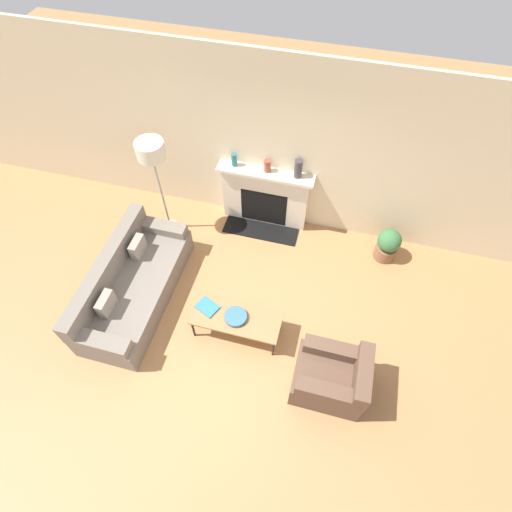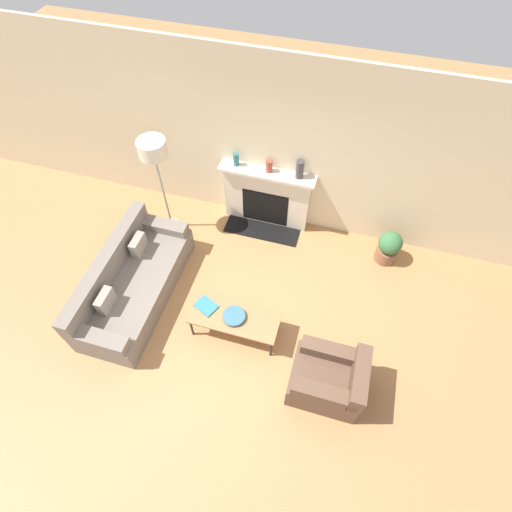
{
  "view_description": "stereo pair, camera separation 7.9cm",
  "coord_description": "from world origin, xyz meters",
  "px_view_note": "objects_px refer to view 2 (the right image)",
  "views": [
    {
      "loc": [
        0.84,
        -2.18,
        5.25
      ],
      "look_at": [
        -0.06,
        1.25,
        0.45
      ],
      "focal_mm": 28.0,
      "sensor_mm": 36.0,
      "label": 1
    },
    {
      "loc": [
        0.92,
        -2.16,
        5.25
      ],
      "look_at": [
        -0.06,
        1.25,
        0.45
      ],
      "focal_mm": 28.0,
      "sensor_mm": 36.0,
      "label": 2
    }
  ],
  "objects_px": {
    "couch": "(132,283)",
    "mantel_vase_center_right": "(300,169)",
    "coffee_table": "(235,318)",
    "bowl": "(234,316)",
    "book": "(206,306)",
    "fireplace": "(267,198)",
    "armchair_near": "(329,379)",
    "potted_plant": "(389,247)",
    "floor_lamp": "(154,154)",
    "mantel_vase_left": "(236,159)",
    "mantel_vase_center_left": "(269,166)"
  },
  "relations": [
    {
      "from": "fireplace",
      "to": "potted_plant",
      "type": "bearing_deg",
      "value": -7.86
    },
    {
      "from": "mantel_vase_left",
      "to": "potted_plant",
      "type": "distance_m",
      "value": 2.75
    },
    {
      "from": "coffee_table",
      "to": "book",
      "type": "height_order",
      "value": "book"
    },
    {
      "from": "bowl",
      "to": "mantel_vase_left",
      "type": "distance_m",
      "value": 2.42
    },
    {
      "from": "fireplace",
      "to": "mantel_vase_center_left",
      "type": "height_order",
      "value": "mantel_vase_center_left"
    },
    {
      "from": "fireplace",
      "to": "armchair_near",
      "type": "height_order",
      "value": "fireplace"
    },
    {
      "from": "couch",
      "to": "book",
      "type": "xyz_separation_m",
      "value": [
        1.23,
        -0.14,
        0.15
      ]
    },
    {
      "from": "mantel_vase_left",
      "to": "bowl",
      "type": "bearing_deg",
      "value": -73.67
    },
    {
      "from": "coffee_table",
      "to": "bowl",
      "type": "xyz_separation_m",
      "value": [
        -0.0,
        -0.01,
        0.07
      ]
    },
    {
      "from": "bowl",
      "to": "book",
      "type": "height_order",
      "value": "bowl"
    },
    {
      "from": "coffee_table",
      "to": "fireplace",
      "type": "bearing_deg",
      "value": 93.79
    },
    {
      "from": "floor_lamp",
      "to": "mantel_vase_left",
      "type": "xyz_separation_m",
      "value": [
        1.03,
        0.59,
        -0.33
      ]
    },
    {
      "from": "mantel_vase_center_right",
      "to": "mantel_vase_center_left",
      "type": "bearing_deg",
      "value": 180.0
    },
    {
      "from": "bowl",
      "to": "mantel_vase_center_left",
      "type": "relative_size",
      "value": 1.52
    },
    {
      "from": "armchair_near",
      "to": "mantel_vase_center_right",
      "type": "height_order",
      "value": "mantel_vase_center_right"
    },
    {
      "from": "armchair_near",
      "to": "bowl",
      "type": "relative_size",
      "value": 2.9
    },
    {
      "from": "couch",
      "to": "potted_plant",
      "type": "xyz_separation_m",
      "value": [
        3.58,
        1.71,
        0.02
      ]
    },
    {
      "from": "fireplace",
      "to": "mantel_vase_left",
      "type": "bearing_deg",
      "value": 178.34
    },
    {
      "from": "mantel_vase_left",
      "to": "book",
      "type": "bearing_deg",
      "value": -84.04
    },
    {
      "from": "coffee_table",
      "to": "potted_plant",
      "type": "distance_m",
      "value": 2.71
    },
    {
      "from": "bowl",
      "to": "book",
      "type": "bearing_deg",
      "value": 172.48
    },
    {
      "from": "bowl",
      "to": "mantel_vase_center_left",
      "type": "height_order",
      "value": "mantel_vase_center_left"
    },
    {
      "from": "floor_lamp",
      "to": "mantel_vase_left",
      "type": "relative_size",
      "value": 8.24
    },
    {
      "from": "coffee_table",
      "to": "mantel_vase_center_right",
      "type": "height_order",
      "value": "mantel_vase_center_right"
    },
    {
      "from": "armchair_near",
      "to": "mantel_vase_center_left",
      "type": "relative_size",
      "value": 4.42
    },
    {
      "from": "fireplace",
      "to": "mantel_vase_left",
      "type": "height_order",
      "value": "mantel_vase_left"
    },
    {
      "from": "floor_lamp",
      "to": "mantel_vase_center_left",
      "type": "relative_size",
      "value": 8.83
    },
    {
      "from": "coffee_table",
      "to": "floor_lamp",
      "type": "distance_m",
      "value": 2.59
    },
    {
      "from": "armchair_near",
      "to": "mantel_vase_center_right",
      "type": "distance_m",
      "value": 3.0
    },
    {
      "from": "fireplace",
      "to": "mantel_vase_center_right",
      "type": "bearing_deg",
      "value": 1.71
    },
    {
      "from": "armchair_near",
      "to": "floor_lamp",
      "type": "bearing_deg",
      "value": -123.92
    },
    {
      "from": "potted_plant",
      "to": "coffee_table",
      "type": "bearing_deg",
      "value": -135.37
    },
    {
      "from": "fireplace",
      "to": "book",
      "type": "height_order",
      "value": "fireplace"
    },
    {
      "from": "fireplace",
      "to": "coffee_table",
      "type": "distance_m",
      "value": 2.2
    },
    {
      "from": "fireplace",
      "to": "mantel_vase_center_left",
      "type": "xyz_separation_m",
      "value": [
        0.02,
        0.01,
        0.67
      ]
    },
    {
      "from": "floor_lamp",
      "to": "mantel_vase_left",
      "type": "height_order",
      "value": "floor_lamp"
    },
    {
      "from": "fireplace",
      "to": "floor_lamp",
      "type": "height_order",
      "value": "floor_lamp"
    },
    {
      "from": "fireplace",
      "to": "floor_lamp",
      "type": "bearing_deg",
      "value": -159.44
    },
    {
      "from": "armchair_near",
      "to": "bowl",
      "type": "xyz_separation_m",
      "value": [
        -1.39,
        0.44,
        0.15
      ]
    },
    {
      "from": "couch",
      "to": "coffee_table",
      "type": "distance_m",
      "value": 1.67
    },
    {
      "from": "floor_lamp",
      "to": "coffee_table",
      "type": "bearing_deg",
      "value": -43.78
    },
    {
      "from": "bowl",
      "to": "book",
      "type": "relative_size",
      "value": 0.87
    },
    {
      "from": "coffee_table",
      "to": "mantel_vase_center_left",
      "type": "distance_m",
      "value": 2.35
    },
    {
      "from": "mantel_vase_center_right",
      "to": "armchair_near",
      "type": "bearing_deg",
      "value": -68.64
    },
    {
      "from": "couch",
      "to": "mantel_vase_center_right",
      "type": "xyz_separation_m",
      "value": [
        2.0,
        2.01,
        0.96
      ]
    },
    {
      "from": "fireplace",
      "to": "coffee_table",
      "type": "xyz_separation_m",
      "value": [
        0.14,
        -2.19,
        -0.14
      ]
    },
    {
      "from": "coffee_table",
      "to": "mantel_vase_center_left",
      "type": "relative_size",
      "value": 6.09
    },
    {
      "from": "bowl",
      "to": "armchair_near",
      "type": "bearing_deg",
      "value": -17.72
    },
    {
      "from": "fireplace",
      "to": "armchair_near",
      "type": "relative_size",
      "value": 1.73
    },
    {
      "from": "couch",
      "to": "bowl",
      "type": "bearing_deg",
      "value": -96.83
    }
  ]
}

